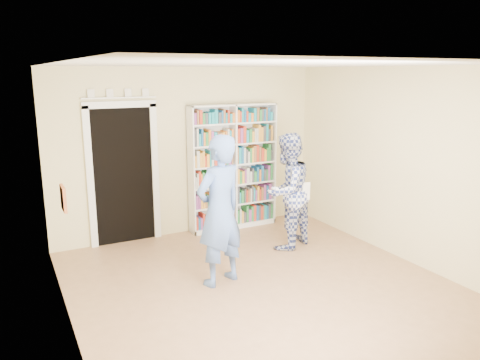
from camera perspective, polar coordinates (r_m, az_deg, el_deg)
name	(u,v)px	position (r m, az deg, el deg)	size (l,w,h in m)	color
floor	(266,290)	(5.93, 3.21, -13.21)	(5.00, 5.00, 0.00)	#8F6645
ceiling	(269,64)	(5.32, 3.59, 13.88)	(5.00, 5.00, 0.00)	white
wall_back	(190,152)	(7.68, -6.17, 3.44)	(4.50, 4.50, 0.00)	beige
wall_left	(64,209)	(4.76, -20.63, -3.28)	(5.00, 5.00, 0.00)	beige
wall_right	(408,166)	(6.87, 19.76, 1.61)	(5.00, 5.00, 0.00)	beige
bookshelf	(233,167)	(7.87, -0.87, 1.64)	(1.53, 0.29, 2.11)	white
doorway	(123,168)	(7.37, -14.07, 1.37)	(1.10, 0.08, 2.43)	black
wall_art	(63,198)	(4.94, -20.73, -2.10)	(0.03, 0.25, 0.25)	brown
man_blue	(220,211)	(5.78, -2.50, -3.80)	(0.69, 0.45, 1.90)	#4F6EB0
man_plaid	(287,191)	(7.03, 5.74, -1.38)	(0.85, 0.66, 1.75)	navy
paper_sheet	(304,192)	(6.93, 7.85, -1.40)	(0.19, 0.01, 0.27)	white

